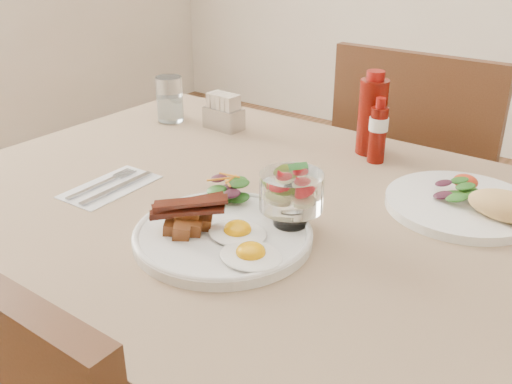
{
  "coord_description": "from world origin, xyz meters",
  "views": [
    {
      "loc": [
        0.48,
        -0.74,
        1.2
      ],
      "look_at": [
        -0.0,
        -0.08,
        0.82
      ],
      "focal_mm": 40.0,
      "sensor_mm": 36.0,
      "label": 1
    }
  ],
  "objects_px": {
    "chair_far": "(418,195)",
    "main_plate": "(223,236)",
    "second_plate": "(472,203)",
    "ketchup_bottle": "(372,115)",
    "fruit_cup": "(291,192)",
    "water_glass": "(170,102)",
    "table": "(285,254)",
    "sugar_caddy": "(224,114)",
    "hot_sauce_bottle": "(378,131)"
  },
  "relations": [
    {
      "from": "sugar_caddy",
      "to": "main_plate",
      "type": "bearing_deg",
      "value": -47.32
    },
    {
      "from": "chair_far",
      "to": "fruit_cup",
      "type": "height_order",
      "value": "chair_far"
    },
    {
      "from": "fruit_cup",
      "to": "second_plate",
      "type": "xyz_separation_m",
      "value": [
        0.21,
        0.24,
        -0.05
      ]
    },
    {
      "from": "main_plate",
      "to": "water_glass",
      "type": "xyz_separation_m",
      "value": [
        -0.48,
        0.38,
        0.04
      ]
    },
    {
      "from": "second_plate",
      "to": "ketchup_bottle",
      "type": "relative_size",
      "value": 1.55
    },
    {
      "from": "table",
      "to": "fruit_cup",
      "type": "xyz_separation_m",
      "value": [
        0.05,
        -0.06,
        0.16
      ]
    },
    {
      "from": "table",
      "to": "fruit_cup",
      "type": "distance_m",
      "value": 0.18
    },
    {
      "from": "second_plate",
      "to": "sugar_caddy",
      "type": "bearing_deg",
      "value": 171.72
    },
    {
      "from": "hot_sauce_bottle",
      "to": "sugar_caddy",
      "type": "xyz_separation_m",
      "value": [
        -0.39,
        -0.02,
        -0.03
      ]
    },
    {
      "from": "main_plate",
      "to": "sugar_caddy",
      "type": "height_order",
      "value": "sugar_caddy"
    },
    {
      "from": "second_plate",
      "to": "hot_sauce_bottle",
      "type": "height_order",
      "value": "hot_sauce_bottle"
    },
    {
      "from": "hot_sauce_bottle",
      "to": "second_plate",
      "type": "bearing_deg",
      "value": -26.07
    },
    {
      "from": "main_plate",
      "to": "ketchup_bottle",
      "type": "bearing_deg",
      "value": 88.11
    },
    {
      "from": "chair_far",
      "to": "hot_sauce_bottle",
      "type": "xyz_separation_m",
      "value": [
        0.03,
        -0.37,
        0.29
      ]
    },
    {
      "from": "main_plate",
      "to": "ketchup_bottle",
      "type": "relative_size",
      "value": 1.58
    },
    {
      "from": "second_plate",
      "to": "table",
      "type": "bearing_deg",
      "value": -145.42
    },
    {
      "from": "chair_far",
      "to": "main_plate",
      "type": "bearing_deg",
      "value": -91.65
    },
    {
      "from": "fruit_cup",
      "to": "water_glass",
      "type": "relative_size",
      "value": 0.92
    },
    {
      "from": "chair_far",
      "to": "water_glass",
      "type": "bearing_deg",
      "value": -139.68
    },
    {
      "from": "chair_far",
      "to": "hot_sauce_bottle",
      "type": "height_order",
      "value": "chair_far"
    },
    {
      "from": "table",
      "to": "sugar_caddy",
      "type": "bearing_deg",
      "value": 143.09
    },
    {
      "from": "ketchup_bottle",
      "to": "water_glass",
      "type": "bearing_deg",
      "value": -168.92
    },
    {
      "from": "main_plate",
      "to": "hot_sauce_bottle",
      "type": "distance_m",
      "value": 0.44
    },
    {
      "from": "fruit_cup",
      "to": "hot_sauce_bottle",
      "type": "xyz_separation_m",
      "value": [
        -0.02,
        0.35,
        -0.01
      ]
    },
    {
      "from": "main_plate",
      "to": "water_glass",
      "type": "bearing_deg",
      "value": 141.55
    },
    {
      "from": "second_plate",
      "to": "chair_far",
      "type": "bearing_deg",
      "value": 118.25
    },
    {
      "from": "sugar_caddy",
      "to": "chair_far",
      "type": "bearing_deg",
      "value": 51.32
    },
    {
      "from": "second_plate",
      "to": "ketchup_bottle",
      "type": "distance_m",
      "value": 0.32
    },
    {
      "from": "main_plate",
      "to": "chair_far",
      "type": "bearing_deg",
      "value": 88.35
    },
    {
      "from": "table",
      "to": "hot_sauce_bottle",
      "type": "xyz_separation_m",
      "value": [
        0.03,
        0.29,
        0.15
      ]
    },
    {
      "from": "chair_far",
      "to": "water_glass",
      "type": "xyz_separation_m",
      "value": [
        -0.5,
        -0.43,
        0.28
      ]
    },
    {
      "from": "ketchup_bottle",
      "to": "sugar_caddy",
      "type": "xyz_separation_m",
      "value": [
        -0.35,
        -0.06,
        -0.05
      ]
    },
    {
      "from": "chair_far",
      "to": "hot_sauce_bottle",
      "type": "distance_m",
      "value": 0.47
    },
    {
      "from": "chair_far",
      "to": "second_plate",
      "type": "relative_size",
      "value": 3.39
    },
    {
      "from": "fruit_cup",
      "to": "sugar_caddy",
      "type": "height_order",
      "value": "fruit_cup"
    },
    {
      "from": "second_plate",
      "to": "main_plate",
      "type": "bearing_deg",
      "value": -131.23
    },
    {
      "from": "table",
      "to": "second_plate",
      "type": "relative_size",
      "value": 4.84
    },
    {
      "from": "chair_far",
      "to": "second_plate",
      "type": "bearing_deg",
      "value": -61.75
    },
    {
      "from": "main_plate",
      "to": "second_plate",
      "type": "relative_size",
      "value": 1.02
    },
    {
      "from": "second_plate",
      "to": "hot_sauce_bottle",
      "type": "xyz_separation_m",
      "value": [
        -0.23,
        0.11,
        0.05
      ]
    },
    {
      "from": "chair_far",
      "to": "fruit_cup",
      "type": "distance_m",
      "value": 0.79
    },
    {
      "from": "chair_far",
      "to": "sugar_caddy",
      "type": "distance_m",
      "value": 0.6
    },
    {
      "from": "chair_far",
      "to": "second_plate",
      "type": "xyz_separation_m",
      "value": [
        0.26,
        -0.48,
        0.24
      ]
    },
    {
      "from": "ketchup_bottle",
      "to": "sugar_caddy",
      "type": "height_order",
      "value": "ketchup_bottle"
    },
    {
      "from": "second_plate",
      "to": "sugar_caddy",
      "type": "height_order",
      "value": "sugar_caddy"
    },
    {
      "from": "second_plate",
      "to": "water_glass",
      "type": "bearing_deg",
      "value": 175.7
    },
    {
      "from": "ketchup_bottle",
      "to": "main_plate",
      "type": "bearing_deg",
      "value": -91.89
    },
    {
      "from": "hot_sauce_bottle",
      "to": "water_glass",
      "type": "bearing_deg",
      "value": -173.89
    },
    {
      "from": "chair_far",
      "to": "sugar_caddy",
      "type": "relative_size",
      "value": 9.67
    },
    {
      "from": "main_plate",
      "to": "second_plate",
      "type": "xyz_separation_m",
      "value": [
        0.28,
        0.32,
        0.01
      ]
    }
  ]
}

